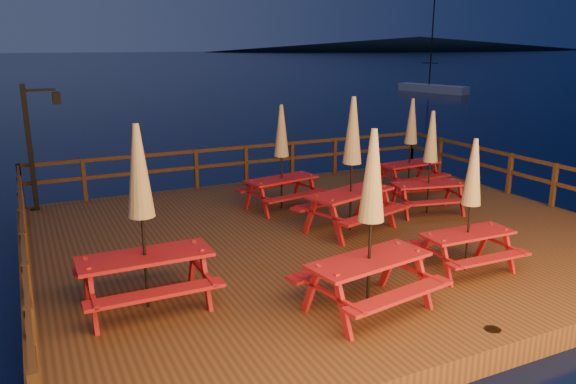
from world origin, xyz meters
name	(u,v)px	position (x,y,z in m)	size (l,w,h in m)	color
ground	(330,250)	(0.00, 0.00, 0.00)	(500.00, 500.00, 0.00)	black
deck	(330,242)	(0.00, 0.00, 0.20)	(12.00, 10.00, 0.40)	#493017
deck_piles	(330,263)	(0.00, 0.00, -0.30)	(11.44, 9.44, 1.40)	#3B2212
railing	(293,180)	(0.00, 1.78, 1.16)	(11.80, 9.75, 1.10)	#3B2212
lamp_post	(36,136)	(-5.39, 4.55, 2.20)	(0.85, 0.18, 3.00)	black
headland_right	(420,44)	(185.00, 230.00, 3.50)	(230.40, 86.40, 7.00)	black
sailboat	(432,89)	(27.58, 29.94, 0.34)	(2.67, 6.91, 10.13)	silver
picnic_table_0	(142,215)	(-4.23, -1.78, 1.87)	(1.97, 1.62, 2.82)	#9C1D0E
picnic_table_1	(411,143)	(3.76, 2.25, 1.69)	(1.85, 1.57, 2.48)	#9C1D0E
picnic_table_2	(281,156)	(-0.16, 2.10, 1.71)	(2.01, 1.76, 2.52)	#9C1D0E
picnic_table_3	(371,219)	(-1.26, -3.32, 1.83)	(2.17, 1.89, 2.76)	#9C1D0E
picnic_table_4	(430,161)	(2.79, 0.27, 1.66)	(1.95, 1.72, 2.42)	#9C1D0E
picnic_table_5	(352,163)	(0.48, -0.02, 1.89)	(2.39, 2.15, 2.86)	#9C1D0E
picnic_table_6	(471,204)	(1.15, -2.79, 1.63)	(1.68, 1.40, 2.37)	#9C1D0E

